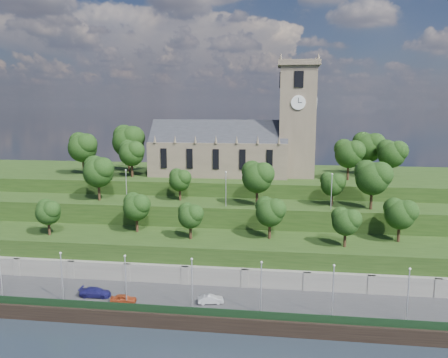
# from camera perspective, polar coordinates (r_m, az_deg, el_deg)

# --- Properties ---
(ground) EXTENTS (320.00, 320.00, 0.00)m
(ground) POSITION_cam_1_polar(r_m,az_deg,el_deg) (65.25, -2.77, -19.20)
(ground) COLOR black
(ground) RESTS_ON ground
(promenade) EXTENTS (160.00, 12.00, 2.00)m
(promenade) POSITION_cam_1_polar(r_m,az_deg,el_deg) (70.05, -1.88, -16.15)
(promenade) COLOR #2D2D30
(promenade) RESTS_ON ground
(quay_wall) EXTENTS (160.00, 0.50, 2.20)m
(quay_wall) POSITION_cam_1_polar(r_m,az_deg,el_deg) (64.69, -2.79, -18.37)
(quay_wall) COLOR black
(quay_wall) RESTS_ON ground
(fence) EXTENTS (160.00, 0.10, 1.20)m
(fence) POSITION_cam_1_polar(r_m,az_deg,el_deg) (64.57, -2.69, -16.93)
(fence) COLOR black
(fence) RESTS_ON promenade
(retaining_wall) EXTENTS (160.00, 2.10, 5.00)m
(retaining_wall) POSITION_cam_1_polar(r_m,az_deg,el_deg) (74.81, -1.14, -13.14)
(retaining_wall) COLOR slate
(retaining_wall) RESTS_ON ground
(embankment_lower) EXTENTS (160.00, 12.00, 8.00)m
(embankment_lower) POSITION_cam_1_polar(r_m,az_deg,el_deg) (79.81, -0.49, -10.49)
(embankment_lower) COLOR #1E3612
(embankment_lower) RESTS_ON ground
(embankment_upper) EXTENTS (160.00, 10.00, 12.00)m
(embankment_upper) POSITION_cam_1_polar(r_m,az_deg,el_deg) (89.55, 0.47, -6.88)
(embankment_upper) COLOR #1E3612
(embankment_upper) RESTS_ON ground
(hilltop) EXTENTS (160.00, 32.00, 15.00)m
(hilltop) POSITION_cam_1_polar(r_m,az_deg,el_deg) (109.38, 1.80, -3.01)
(hilltop) COLOR #1E3612
(hilltop) RESTS_ON ground
(church) EXTENTS (38.60, 12.35, 27.60)m
(church) POSITION_cam_1_polar(r_m,az_deg,el_deg) (103.04, 2.06, 4.66)
(church) COLOR brown
(church) RESTS_ON hilltop
(trees_lower) EXTENTS (67.55, 8.82, 7.67)m
(trees_lower) POSITION_cam_1_polar(r_m,az_deg,el_deg) (77.15, 1.95, -4.31)
(trees_lower) COLOR black
(trees_lower) RESTS_ON embankment_lower
(trees_upper) EXTENTS (60.97, 8.34, 9.32)m
(trees_upper) POSITION_cam_1_polar(r_m,az_deg,el_deg) (85.41, 2.43, 0.48)
(trees_upper) COLOR black
(trees_upper) RESTS_ON embankment_upper
(trees_hilltop) EXTENTS (78.17, 16.28, 11.64)m
(trees_hilltop) POSITION_cam_1_polar(r_m,az_deg,el_deg) (102.72, -0.19, 4.28)
(trees_hilltop) COLOR black
(trees_hilltop) RESTS_ON hilltop
(lamp_posts_promenade) EXTENTS (60.36, 0.36, 7.81)m
(lamp_posts_promenade) POSITION_cam_1_polar(r_m,az_deg,el_deg) (64.98, -4.20, -12.97)
(lamp_posts_promenade) COLOR #B2B2B7
(lamp_posts_promenade) RESTS_ON promenade
(lamp_posts_upper) EXTENTS (40.36, 0.36, 6.91)m
(lamp_posts_upper) POSITION_cam_1_polar(r_m,az_deg,el_deg) (84.29, 0.24, -0.90)
(lamp_posts_upper) COLOR #B2B2B7
(lamp_posts_upper) RESTS_ON embankment_upper
(car_left) EXTENTS (4.06, 2.02, 1.33)m
(car_left) POSITION_cam_1_polar(r_m,az_deg,el_deg) (69.77, -13.01, -15.00)
(car_left) COLOR #A23C1B
(car_left) RESTS_ON promenade
(car_middle) EXTENTS (4.09, 2.18, 1.28)m
(car_middle) POSITION_cam_1_polar(r_m,az_deg,el_deg) (68.06, -1.76, -15.42)
(car_middle) COLOR #98999C
(car_middle) RESTS_ON promenade
(car_right) EXTENTS (4.92, 2.07, 1.42)m
(car_right) POSITION_cam_1_polar(r_m,az_deg,el_deg) (72.93, -16.46, -14.00)
(car_right) COLOR #191752
(car_right) RESTS_ON promenade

